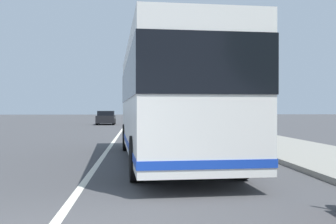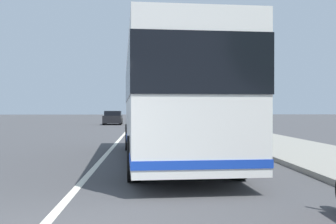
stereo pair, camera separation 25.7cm
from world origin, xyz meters
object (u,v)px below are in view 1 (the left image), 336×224
object	(u,v)px
car_far_distant	(147,116)
coach_bus	(169,97)
utility_pole	(235,73)
car_oncoming	(106,118)

from	to	relation	value
car_far_distant	coach_bus	bearing A→B (deg)	178.05
utility_pole	car_far_distant	bearing A→B (deg)	8.86
coach_bus	car_far_distant	bearing A→B (deg)	-3.71
car_oncoming	car_far_distant	size ratio (longest dim) A/B	0.98
coach_bus	car_far_distant	xyz separation A→B (m)	(36.44, -0.22, -1.27)
utility_pole	coach_bus	bearing A→B (deg)	154.89
car_far_distant	utility_pole	xyz separation A→B (m)	(-26.99, -4.21, 2.87)
coach_bus	utility_pole	world-z (taller)	utility_pole
car_oncoming	utility_pole	xyz separation A→B (m)	(-19.22, -8.54, 2.90)
car_oncoming	utility_pole	size ratio (longest dim) A/B	0.56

